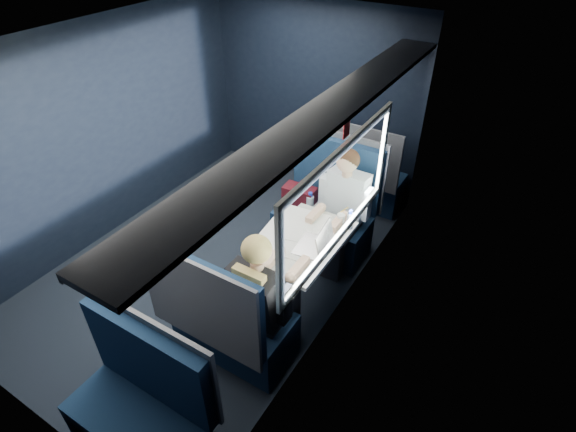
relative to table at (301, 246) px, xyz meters
The scene contains 13 objects.
ground 1.23m from the table, behind, with size 2.80×4.20×0.01m, color black.
room_shell 1.30m from the table, behind, with size 3.00×4.40×2.40m.
table is the anchor object (origin of this frame).
seat_bay_near 0.92m from the table, 102.70° to the left, with size 1.04×0.62×1.26m.
seat_bay_far 0.93m from the table, 101.78° to the right, with size 1.04×0.62×1.26m.
seat_row_front 1.82m from the table, 95.80° to the left, with size 1.04×0.51×1.16m.
seat_row_back 1.82m from the table, 95.80° to the right, with size 1.04×0.51×1.16m.
man 0.70m from the table, 84.48° to the left, with size 0.53×0.56×1.32m.
woman 0.71m from the table, 84.55° to the right, with size 0.53×0.56×1.32m.
papers 0.17m from the table, 151.31° to the left, with size 0.50×0.72×0.01m, color white.
laptop 0.24m from the table, 10.25° to the right, with size 0.29×0.36×0.25m.
bottle_small 0.51m from the table, 51.46° to the left, with size 0.06×0.06×0.20m.
cup 0.47m from the table, 64.63° to the left, with size 0.07×0.07×0.10m, color white.
Camera 1 is at (2.54, -2.69, 3.27)m, focal length 28.00 mm.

